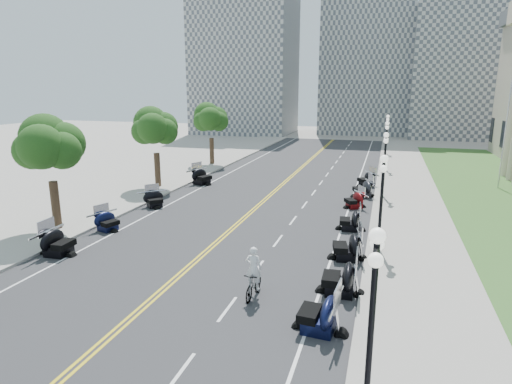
% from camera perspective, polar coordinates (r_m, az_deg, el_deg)
% --- Properties ---
extents(ground, '(160.00, 160.00, 0.00)m').
position_cam_1_polar(ground, '(21.64, -8.06, -9.10)').
color(ground, gray).
extents(road, '(16.00, 90.00, 0.01)m').
position_cam_1_polar(road, '(30.48, -0.13, -2.22)').
color(road, '#333335').
rests_on(road, ground).
extents(centerline_yellow_a, '(0.12, 90.00, 0.00)m').
position_cam_1_polar(centerline_yellow_a, '(30.51, -0.35, -2.19)').
color(centerline_yellow_a, yellow).
rests_on(centerline_yellow_a, road).
extents(centerline_yellow_b, '(0.12, 90.00, 0.00)m').
position_cam_1_polar(centerline_yellow_b, '(30.44, 0.08, -2.22)').
color(centerline_yellow_b, yellow).
rests_on(centerline_yellow_b, road).
extents(edge_line_north, '(0.12, 90.00, 0.00)m').
position_cam_1_polar(edge_line_north, '(29.31, 11.93, -3.15)').
color(edge_line_north, white).
rests_on(edge_line_north, road).
extents(edge_line_south, '(0.12, 90.00, 0.00)m').
position_cam_1_polar(edge_line_south, '(32.87, -10.86, -1.28)').
color(edge_line_south, white).
rests_on(edge_line_south, road).
extents(lane_dash_4, '(0.12, 2.00, 0.00)m').
position_cam_1_polar(lane_dash_4, '(14.09, -10.09, -22.63)').
color(lane_dash_4, white).
rests_on(lane_dash_4, road).
extents(lane_dash_5, '(0.12, 2.00, 0.00)m').
position_cam_1_polar(lane_dash_5, '(17.17, -3.84, -15.29)').
color(lane_dash_5, white).
rests_on(lane_dash_5, road).
extents(lane_dash_6, '(0.12, 2.00, 0.00)m').
position_cam_1_polar(lane_dash_6, '(20.57, 0.18, -10.17)').
color(lane_dash_6, white).
rests_on(lane_dash_6, road).
extents(lane_dash_7, '(0.12, 2.00, 0.00)m').
position_cam_1_polar(lane_dash_7, '(24.15, 2.95, -6.50)').
color(lane_dash_7, white).
rests_on(lane_dash_7, road).
extents(lane_dash_8, '(0.12, 2.00, 0.00)m').
position_cam_1_polar(lane_dash_8, '(27.85, 4.96, -3.79)').
color(lane_dash_8, white).
rests_on(lane_dash_8, road).
extents(lane_dash_9, '(0.12, 2.00, 0.00)m').
position_cam_1_polar(lane_dash_9, '(31.62, 6.50, -1.71)').
color(lane_dash_9, white).
rests_on(lane_dash_9, road).
extents(lane_dash_10, '(0.12, 2.00, 0.00)m').
position_cam_1_polar(lane_dash_10, '(35.44, 7.70, -0.08)').
color(lane_dash_10, white).
rests_on(lane_dash_10, road).
extents(lane_dash_11, '(0.12, 2.00, 0.00)m').
position_cam_1_polar(lane_dash_11, '(39.29, 8.66, 1.23)').
color(lane_dash_11, white).
rests_on(lane_dash_11, road).
extents(lane_dash_12, '(0.12, 2.00, 0.00)m').
position_cam_1_polar(lane_dash_12, '(43.18, 9.46, 2.31)').
color(lane_dash_12, white).
rests_on(lane_dash_12, road).
extents(lane_dash_13, '(0.12, 2.00, 0.00)m').
position_cam_1_polar(lane_dash_13, '(47.08, 10.12, 3.21)').
color(lane_dash_13, white).
rests_on(lane_dash_13, road).
extents(lane_dash_14, '(0.12, 2.00, 0.00)m').
position_cam_1_polar(lane_dash_14, '(51.00, 10.68, 3.97)').
color(lane_dash_14, white).
rests_on(lane_dash_14, road).
extents(lane_dash_15, '(0.12, 2.00, 0.00)m').
position_cam_1_polar(lane_dash_15, '(54.93, 11.16, 4.62)').
color(lane_dash_15, white).
rests_on(lane_dash_15, road).
extents(lane_dash_16, '(0.12, 2.00, 0.00)m').
position_cam_1_polar(lane_dash_16, '(58.86, 11.58, 5.19)').
color(lane_dash_16, white).
rests_on(lane_dash_16, road).
extents(lane_dash_17, '(0.12, 2.00, 0.00)m').
position_cam_1_polar(lane_dash_17, '(62.81, 11.95, 5.68)').
color(lane_dash_17, white).
rests_on(lane_dash_17, road).
extents(lane_dash_18, '(0.12, 2.00, 0.00)m').
position_cam_1_polar(lane_dash_18, '(66.76, 12.27, 6.12)').
color(lane_dash_18, white).
rests_on(lane_dash_18, road).
extents(lane_dash_19, '(0.12, 2.00, 0.00)m').
position_cam_1_polar(lane_dash_19, '(70.72, 12.56, 6.50)').
color(lane_dash_19, white).
rests_on(lane_dash_19, road).
extents(sidewalk_north, '(5.00, 90.00, 0.15)m').
position_cam_1_polar(sidewalk_north, '(29.26, 19.96, -3.59)').
color(sidewalk_north, '#9E9991').
rests_on(sidewalk_north, ground).
extents(sidewalk_south, '(5.00, 90.00, 0.15)m').
position_cam_1_polar(sidewalk_south, '(34.92, -16.83, -0.64)').
color(sidewalk_south, '#9E9991').
rests_on(sidewalk_south, ground).
extents(lawn, '(9.00, 60.00, 0.10)m').
position_cam_1_polar(lawn, '(38.00, 30.01, -0.82)').
color(lawn, '#356023').
rests_on(lawn, ground).
extents(distant_block_a, '(18.00, 14.00, 26.00)m').
position_cam_1_polar(distant_block_a, '(84.48, -1.46, 16.74)').
color(distant_block_a, gray).
rests_on(distant_block_a, ground).
extents(distant_block_b, '(16.00, 12.00, 30.00)m').
position_cam_1_polar(distant_block_b, '(86.41, 14.58, 17.59)').
color(distant_block_b, gray).
rests_on(distant_block_b, ground).
extents(distant_block_c, '(20.00, 14.00, 22.00)m').
position_cam_1_polar(distant_block_c, '(84.14, 27.00, 13.97)').
color(distant_block_c, gray).
rests_on(distant_block_c, ground).
extents(street_lamp_1, '(0.50, 1.20, 4.90)m').
position_cam_1_polar(street_lamp_1, '(11.52, 15.14, -16.52)').
color(street_lamp_1, black).
rests_on(street_lamp_1, sidewalk_north).
extents(street_lamp_2, '(0.50, 1.20, 4.90)m').
position_cam_1_polar(street_lamp_2, '(22.75, 16.34, -1.49)').
color(street_lamp_2, black).
rests_on(street_lamp_2, sidewalk_north).
extents(street_lamp_3, '(0.50, 1.20, 4.90)m').
position_cam_1_polar(street_lamp_3, '(34.50, 16.73, 3.48)').
color(street_lamp_3, black).
rests_on(street_lamp_3, sidewalk_north).
extents(street_lamp_4, '(0.50, 1.20, 4.90)m').
position_cam_1_polar(street_lamp_4, '(46.37, 16.92, 5.92)').
color(street_lamp_4, black).
rests_on(street_lamp_4, sidewalk_north).
extents(street_lamp_5, '(0.50, 1.20, 4.90)m').
position_cam_1_polar(street_lamp_5, '(58.30, 17.03, 7.36)').
color(street_lamp_5, black).
rests_on(street_lamp_5, sidewalk_north).
extents(flagpole, '(1.10, 0.20, 10.00)m').
position_cam_1_polar(flagpole, '(41.23, 30.32, 7.15)').
color(flagpole, silver).
rests_on(flagpole, ground).
extents(tree_2, '(4.80, 4.80, 9.20)m').
position_cam_1_polar(tree_2, '(27.59, -25.82, 4.84)').
color(tree_2, '#235619').
rests_on(tree_2, sidewalk_south).
extents(tree_3, '(4.80, 4.80, 9.20)m').
position_cam_1_polar(tree_3, '(37.23, -13.26, 7.74)').
color(tree_3, '#235619').
rests_on(tree_3, sidewalk_south).
extents(tree_4, '(4.80, 4.80, 9.20)m').
position_cam_1_polar(tree_4, '(47.94, -6.00, 9.24)').
color(tree_4, '#235619').
rests_on(tree_4, sidewalk_south).
extents(motorcycle_n_4, '(2.29, 2.29, 1.50)m').
position_cam_1_polar(motorcycle_n_4, '(15.62, 8.41, -15.45)').
color(motorcycle_n_4, black).
rests_on(motorcycle_n_4, road).
extents(motorcycle_n_5, '(2.32, 2.32, 1.56)m').
position_cam_1_polar(motorcycle_n_5, '(18.30, 11.13, -10.94)').
color(motorcycle_n_5, black).
rests_on(motorcycle_n_5, road).
extents(motorcycle_n_6, '(2.51, 2.51, 1.51)m').
position_cam_1_polar(motorcycle_n_6, '(21.87, 12.07, -6.91)').
color(motorcycle_n_6, black).
rests_on(motorcycle_n_6, road).
extents(motorcycle_n_7, '(2.10, 2.10, 1.36)m').
position_cam_1_polar(motorcycle_n_7, '(26.35, 12.44, -3.56)').
color(motorcycle_n_7, black).
rests_on(motorcycle_n_7, road).
extents(motorcycle_n_8, '(2.51, 2.51, 1.29)m').
position_cam_1_polar(motorcycle_n_8, '(31.30, 12.99, -0.94)').
color(motorcycle_n_8, '#590A0C').
rests_on(motorcycle_n_8, road).
extents(motorcycle_n_9, '(2.72, 2.72, 1.49)m').
position_cam_1_polar(motorcycle_n_9, '(34.58, 14.05, 0.54)').
color(motorcycle_n_9, black).
rests_on(motorcycle_n_9, road).
extents(motorcycle_n_10, '(2.73, 2.73, 1.38)m').
position_cam_1_polar(motorcycle_n_10, '(38.60, 14.51, 1.76)').
color(motorcycle_n_10, black).
rests_on(motorcycle_n_10, road).
extents(motorcycle_s_5, '(2.24, 2.24, 1.50)m').
position_cam_1_polar(motorcycle_s_5, '(24.15, -24.92, -5.95)').
color(motorcycle_s_5, black).
rests_on(motorcycle_s_5, road).
extents(motorcycle_s_6, '(2.30, 2.30, 1.26)m').
position_cam_1_polar(motorcycle_s_6, '(27.17, -19.21, -3.59)').
color(motorcycle_s_6, black).
rests_on(motorcycle_s_6, road).
extents(motorcycle_s_7, '(2.62, 2.62, 1.30)m').
position_cam_1_polar(motorcycle_s_7, '(31.56, -13.41, -0.83)').
color(motorcycle_s_7, black).
rests_on(motorcycle_s_7, road).
extents(motorcycle_s_9, '(2.88, 2.88, 1.56)m').
position_cam_1_polar(motorcycle_s_9, '(38.42, -7.24, 2.17)').
color(motorcycle_s_9, black).
rests_on(motorcycle_s_9, road).
extents(bicycle, '(0.58, 1.92, 1.15)m').
position_cam_1_polar(bicycle, '(17.78, -0.32, -12.16)').
color(bicycle, '#A51414').
rests_on(bicycle, road).
extents(cyclist_rider, '(0.67, 0.44, 1.83)m').
position_cam_1_polar(cyclist_rider, '(17.19, -0.33, -7.69)').
color(cyclist_rider, silver).
rests_on(cyclist_rider, bicycle).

